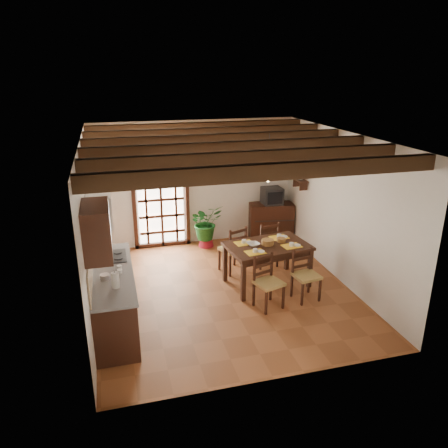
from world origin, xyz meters
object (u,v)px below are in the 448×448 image
object	(u,v)px
dining_table	(267,250)
chair_far_right	(265,251)
potted_plant	(206,223)
chair_near_left	(268,292)
crt_tv	(272,196)
kitchen_counter	(114,297)
sideboard	(271,221)
chair_near_right	(305,284)
chair_far_left	(233,257)
pendant_lamp	(268,175)

from	to	relation	value
dining_table	chair_far_right	size ratio (longest dim) A/B	1.64
dining_table	chair_far_right	world-z (taller)	chair_far_right
dining_table	potted_plant	xyz separation A→B (m)	(-0.69, 2.09, -0.13)
chair_near_left	crt_tv	xyz separation A→B (m)	(1.17, 2.96, 0.77)
dining_table	chair_far_right	bearing A→B (deg)	63.95
kitchen_counter	potted_plant	xyz separation A→B (m)	(2.10, 2.75, 0.10)
chair_near_left	potted_plant	bearing A→B (deg)	80.89
sideboard	crt_tv	distance (m)	0.62
dining_table	chair_near_right	bearing A→B (deg)	-63.98
chair_far_left	crt_tv	bearing A→B (deg)	-154.07
chair_far_left	pendant_lamp	distance (m)	1.93
chair_far_left	sideboard	bearing A→B (deg)	-153.96
chair_near_left	crt_tv	distance (m)	3.27
chair_near_right	chair_far_right	size ratio (longest dim) A/B	0.94
chair_far_left	crt_tv	xyz separation A→B (m)	(1.37, 1.46, 0.76)
kitchen_counter	potted_plant	bearing A→B (deg)	52.61
dining_table	potted_plant	bearing A→B (deg)	100.73
dining_table	kitchen_counter	bearing A→B (deg)	-174.25
chair_far_right	pendant_lamp	size ratio (longest dim) A/B	1.14
chair_near_left	chair_far_right	xyz separation A→B (m)	(0.54, 1.59, 0.01)
chair_near_right	crt_tv	distance (m)	3.00
potted_plant	chair_far_right	bearing A→B (deg)	-53.66
chair_near_right	potted_plant	size ratio (longest dim) A/B	0.43
crt_tv	chair_near_left	bearing A→B (deg)	-111.41
chair_far_left	potted_plant	size ratio (longest dim) A/B	0.46
potted_plant	chair_far_left	bearing A→B (deg)	-80.65
chair_far_right	crt_tv	distance (m)	1.69
kitchen_counter	chair_far_right	size ratio (longest dim) A/B	2.33
dining_table	chair_near_right	xyz separation A→B (m)	(0.46, -0.70, -0.41)
chair_far_right	pendant_lamp	bearing A→B (deg)	61.98
chair_far_right	chair_far_left	bearing A→B (deg)	0.44
chair_near_right	chair_far_left	xyz separation A→B (m)	(-0.92, 1.40, 0.02)
chair_near_left	chair_far_left	world-z (taller)	chair_far_left
chair_far_right	sideboard	xyz separation A→B (m)	(0.64, 1.37, 0.13)
chair_near_left	potted_plant	world-z (taller)	potted_plant
chair_far_left	pendant_lamp	bearing A→B (deg)	106.42
sideboard	crt_tv	world-z (taller)	crt_tv
chair_near_left	sideboard	xyz separation A→B (m)	(1.17, 2.96, 0.15)
chair_far_left	chair_near_right	bearing A→B (deg)	102.34
kitchen_counter	dining_table	world-z (taller)	kitchen_counter
chair_far_right	crt_tv	bearing A→B (deg)	-122.04
dining_table	chair_near_left	world-z (taller)	chair_near_left
chair_far_right	potted_plant	world-z (taller)	potted_plant
sideboard	crt_tv	xyz separation A→B (m)	(0.00, -0.01, 0.62)
crt_tv	pendant_lamp	xyz separation A→B (m)	(-0.91, -2.06, 1.02)
kitchen_counter	chair_near_left	xyz separation A→B (m)	(2.52, -0.14, -0.19)
crt_tv	chair_far_left	bearing A→B (deg)	-132.75
chair_far_left	pendant_lamp	world-z (taller)	pendant_lamp
chair_near_right	chair_far_left	world-z (taller)	chair_far_left
potted_plant	kitchen_counter	bearing A→B (deg)	-127.39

